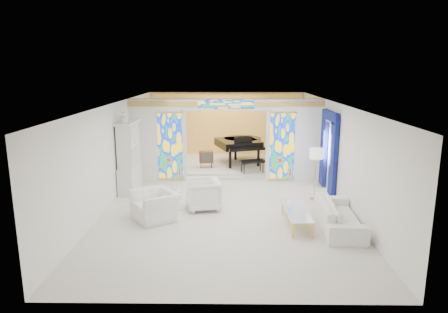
{
  "coord_description": "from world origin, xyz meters",
  "views": [
    {
      "loc": [
        0.1,
        -12.29,
        4.04
      ],
      "look_at": [
        -0.05,
        0.2,
        1.29
      ],
      "focal_mm": 32.0,
      "sensor_mm": 36.0,
      "label": 1
    }
  ],
  "objects_px": {
    "armchair_right": "(203,194)",
    "coffee_table": "(297,211)",
    "armchair_left": "(155,205)",
    "sofa": "(339,215)",
    "china_cabinet": "(129,157)",
    "tv_console": "(206,157)",
    "grand_piano": "(241,143)"
  },
  "relations": [
    {
      "from": "armchair_left",
      "to": "armchair_right",
      "type": "height_order",
      "value": "armchair_right"
    },
    {
      "from": "coffee_table",
      "to": "china_cabinet",
      "type": "bearing_deg",
      "value": 150.12
    },
    {
      "from": "armchair_left",
      "to": "grand_piano",
      "type": "distance_m",
      "value": 6.6
    },
    {
      "from": "armchair_right",
      "to": "coffee_table",
      "type": "distance_m",
      "value": 2.81
    },
    {
      "from": "coffee_table",
      "to": "tv_console",
      "type": "height_order",
      "value": "tv_console"
    },
    {
      "from": "sofa",
      "to": "coffee_table",
      "type": "height_order",
      "value": "sofa"
    },
    {
      "from": "armchair_right",
      "to": "coffee_table",
      "type": "height_order",
      "value": "armchair_right"
    },
    {
      "from": "armchair_left",
      "to": "grand_piano",
      "type": "relative_size",
      "value": 0.36
    },
    {
      "from": "sofa",
      "to": "tv_console",
      "type": "distance_m",
      "value": 6.89
    },
    {
      "from": "armchair_left",
      "to": "armchair_right",
      "type": "bearing_deg",
      "value": 89.21
    },
    {
      "from": "armchair_left",
      "to": "sofa",
      "type": "xyz_separation_m",
      "value": [
        4.87,
        -0.58,
        -0.04
      ]
    },
    {
      "from": "china_cabinet",
      "to": "grand_piano",
      "type": "height_order",
      "value": "china_cabinet"
    },
    {
      "from": "armchair_right",
      "to": "coffee_table",
      "type": "relative_size",
      "value": 0.52
    },
    {
      "from": "sofa",
      "to": "tv_console",
      "type": "bearing_deg",
      "value": 36.59
    },
    {
      "from": "armchair_left",
      "to": "armchair_right",
      "type": "distance_m",
      "value": 1.52
    },
    {
      "from": "tv_console",
      "to": "armchair_left",
      "type": "bearing_deg",
      "value": -108.15
    },
    {
      "from": "armchair_right",
      "to": "tv_console",
      "type": "distance_m",
      "value": 4.38
    },
    {
      "from": "coffee_table",
      "to": "tv_console",
      "type": "xyz_separation_m",
      "value": [
        -2.69,
        5.58,
        0.22
      ]
    },
    {
      "from": "armchair_left",
      "to": "china_cabinet",
      "type": "bearing_deg",
      "value": 173.17
    },
    {
      "from": "coffee_table",
      "to": "sofa",
      "type": "bearing_deg",
      "value": -10.45
    },
    {
      "from": "armchair_right",
      "to": "coffee_table",
      "type": "xyz_separation_m",
      "value": [
        2.54,
        -1.21,
        -0.06
      ]
    },
    {
      "from": "china_cabinet",
      "to": "sofa",
      "type": "distance_m",
      "value": 6.96
    },
    {
      "from": "armchair_right",
      "to": "china_cabinet",
      "type": "bearing_deg",
      "value": -134.99
    },
    {
      "from": "armchair_left",
      "to": "tv_console",
      "type": "bearing_deg",
      "value": 134.07
    },
    {
      "from": "china_cabinet",
      "to": "sofa",
      "type": "bearing_deg",
      "value": -26.91
    },
    {
      "from": "china_cabinet",
      "to": "armchair_right",
      "type": "bearing_deg",
      "value": -33.85
    },
    {
      "from": "sofa",
      "to": "armchair_right",
      "type": "bearing_deg",
      "value": 72.23
    },
    {
      "from": "tv_console",
      "to": "china_cabinet",
      "type": "bearing_deg",
      "value": -138.4
    },
    {
      "from": "china_cabinet",
      "to": "tv_console",
      "type": "relative_size",
      "value": 4.21
    },
    {
      "from": "china_cabinet",
      "to": "sofa",
      "type": "xyz_separation_m",
      "value": [
        6.17,
        -3.13,
        -0.82
      ]
    },
    {
      "from": "tv_console",
      "to": "grand_piano",
      "type": "bearing_deg",
      "value": 26.12
    },
    {
      "from": "armchair_right",
      "to": "coffee_table",
      "type": "bearing_deg",
      "value": 53.36
    }
  ]
}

